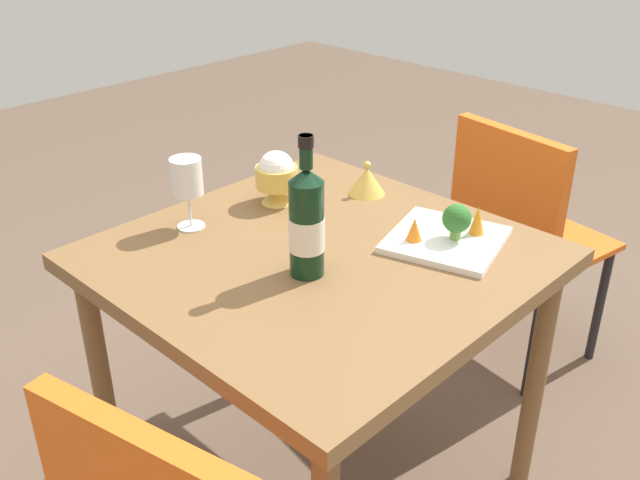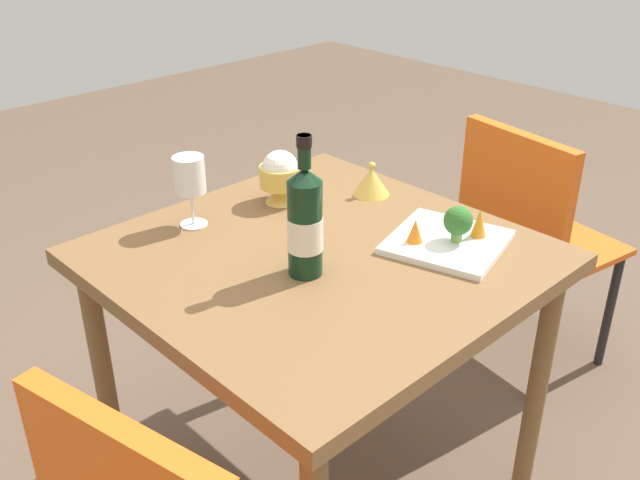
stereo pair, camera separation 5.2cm
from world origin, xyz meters
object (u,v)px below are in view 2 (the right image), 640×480
at_px(rice_bowl_lid, 371,181).
at_px(broccoli_floret, 458,221).
at_px(serving_plate, 447,242).
at_px(wine_bottle, 305,222).
at_px(rice_bowl, 280,176).
at_px(carrot_garnish_right, 415,231).
at_px(chair_by_wall, 526,228).
at_px(carrot_garnish_left, 479,222).
at_px(wine_glass, 190,177).

bearing_deg(rice_bowl_lid, broccoli_floret, 76.66).
relative_size(serving_plate, broccoli_floret, 3.60).
xyz_separation_m(wine_bottle, broccoli_floret, (-0.33, 0.15, -0.06)).
bearing_deg(rice_bowl, broccoli_floret, 104.87).
height_order(rice_bowl, serving_plate, rice_bowl).
xyz_separation_m(rice_bowl, serving_plate, (-0.12, 0.45, -0.07)).
relative_size(broccoli_floret, carrot_garnish_right, 1.51).
bearing_deg(carrot_garnish_right, serving_plate, 145.30).
distance_m(rice_bowl, carrot_garnish_right, 0.41).
relative_size(chair_by_wall, serving_plate, 2.75).
distance_m(carrot_garnish_left, carrot_garnish_right, 0.16).
distance_m(rice_bowl, carrot_garnish_left, 0.53).
bearing_deg(carrot_garnish_left, rice_bowl, -69.68).
distance_m(rice_bowl_lid, broccoli_floret, 0.35).
height_order(rice_bowl_lid, carrot_garnish_right, rice_bowl_lid).
distance_m(broccoli_floret, carrot_garnish_right, 0.10).
bearing_deg(rice_bowl, carrot_garnish_left, 110.32).
xyz_separation_m(rice_bowl, broccoli_floret, (-0.13, 0.47, -0.01)).
distance_m(wine_bottle, carrot_garnish_left, 0.43).
bearing_deg(carrot_garnish_left, broccoli_floret, -19.55).
xyz_separation_m(chair_by_wall, rice_bowl, (0.71, -0.33, 0.28)).
bearing_deg(broccoli_floret, chair_by_wall, -166.21).
bearing_deg(wine_glass, carrot_garnish_left, 128.58).
distance_m(chair_by_wall, wine_bottle, 0.97).
xyz_separation_m(wine_glass, carrot_garnish_right, (-0.30, 0.45, -0.08)).
relative_size(chair_by_wall, broccoli_floret, 9.91).
distance_m(serving_plate, carrot_garnish_right, 0.09).
xyz_separation_m(serving_plate, carrot_garnish_right, (0.07, -0.04, 0.04)).
xyz_separation_m(chair_by_wall, wine_glass, (0.96, -0.37, 0.33)).
distance_m(rice_bowl_lid, carrot_garnish_right, 0.32).
bearing_deg(serving_plate, rice_bowl_lid, -105.44).
bearing_deg(carrot_garnish_right, rice_bowl, -82.65).
bearing_deg(carrot_garnish_right, carrot_garnish_left, 146.82).
xyz_separation_m(rice_bowl, carrot_garnish_left, (-0.18, 0.49, -0.02)).
xyz_separation_m(wine_bottle, wine_glass, (0.04, -0.36, 0.01)).
bearing_deg(carrot_garnish_right, broccoli_floret, 138.40).
bearing_deg(wine_glass, rice_bowl, 169.71).
bearing_deg(wine_glass, rice_bowl_lid, 158.65).
bearing_deg(rice_bowl_lid, carrot_garnish_left, 86.24).
bearing_deg(wine_bottle, broccoli_floret, 155.12).
bearing_deg(broccoli_floret, wine_bottle, -24.88).
bearing_deg(carrot_garnish_left, chair_by_wall, -162.75).
xyz_separation_m(rice_bowl, carrot_garnish_right, (-0.05, 0.41, -0.03)).
height_order(wine_bottle, serving_plate, wine_bottle).
distance_m(rice_bowl_lid, serving_plate, 0.33).
height_order(wine_glass, carrot_garnish_right, wine_glass).
height_order(serving_plate, carrot_garnish_right, carrot_garnish_right).
relative_size(wine_bottle, rice_bowl_lid, 3.15).
bearing_deg(rice_bowl, chair_by_wall, 155.07).
xyz_separation_m(chair_by_wall, carrot_garnish_left, (0.53, 0.16, 0.26)).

